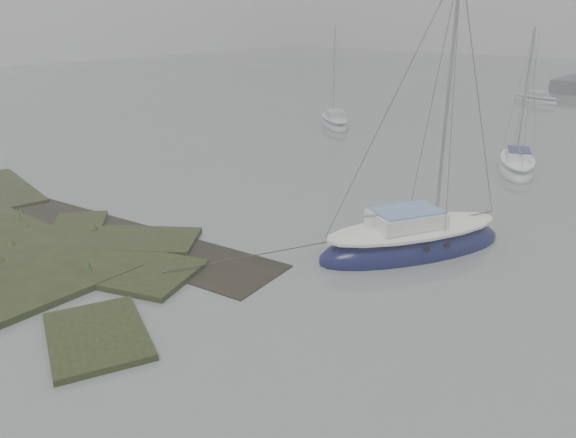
% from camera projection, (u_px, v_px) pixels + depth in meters
% --- Properties ---
extents(ground, '(160.00, 160.00, 0.00)m').
position_uv_depth(ground, '(490.00, 143.00, 37.75)').
color(ground, slate).
rests_on(ground, ground).
extents(sailboat_main, '(5.86, 7.78, 10.64)m').
position_uv_depth(sailboat_main, '(412.00, 242.00, 20.70)').
color(sailboat_main, '#0C103C').
rests_on(sailboat_main, ground).
extents(sailboat_white, '(3.92, 6.07, 8.16)m').
position_uv_depth(sailboat_white, '(516.00, 166.00, 31.14)').
color(sailboat_white, silver).
rests_on(sailboat_white, ground).
extents(sailboat_far_a, '(5.28, 5.26, 7.92)m').
position_uv_depth(sailboat_far_a, '(334.00, 123.00, 43.26)').
color(sailboat_far_a, '#9FA6A9').
rests_on(sailboat_far_a, ground).
extents(sailboat_far_c, '(5.15, 3.47, 6.94)m').
position_uv_depth(sailboat_far_c, '(536.00, 100.00, 54.46)').
color(sailboat_far_c, silver).
rests_on(sailboat_far_c, ground).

